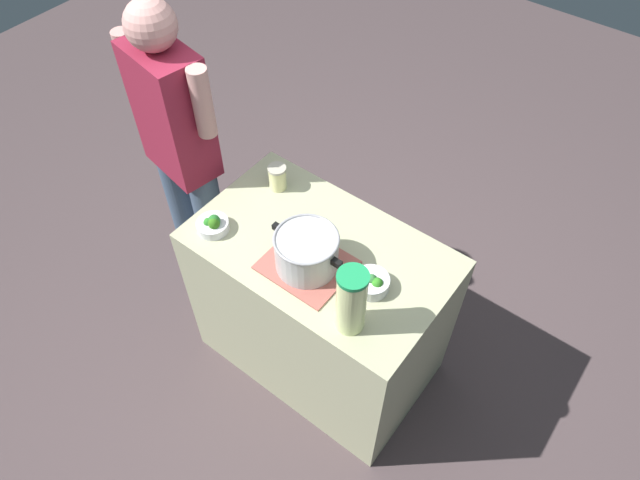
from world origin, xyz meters
TOP-DOWN VIEW (x-y plane):
  - ground_plane at (0.00, 0.00)m, footprint 8.00×8.00m
  - counter_slab at (0.00, 0.00)m, footprint 1.05×0.63m
  - dish_cloth at (-0.01, 0.10)m, footprint 0.33×0.28m
  - cooking_pot at (-0.01, 0.10)m, footprint 0.32×0.25m
  - lemonade_pitcher at (-0.29, 0.21)m, footprint 0.11×0.11m
  - mason_jar at (0.35, -0.16)m, footprint 0.08×0.08m
  - broccoli_bowl_front at (0.40, 0.19)m, footprint 0.13×0.13m
  - broccoli_bowl_center at (-0.27, 0.03)m, footprint 0.14×0.14m
  - person_cook at (0.80, -0.03)m, footprint 0.50×0.26m

SIDE VIEW (x-z plane):
  - ground_plane at x=0.00m, z-range 0.00..0.00m
  - counter_slab at x=0.00m, z-range 0.00..0.86m
  - dish_cloth at x=-0.01m, z-range 0.86..0.86m
  - broccoli_bowl_center at x=-0.27m, z-range 0.85..0.92m
  - broccoli_bowl_front at x=0.40m, z-range 0.84..0.93m
  - person_cook at x=0.80m, z-range 0.09..1.70m
  - mason_jar at x=0.35m, z-range 0.86..0.97m
  - cooking_pot at x=-0.01m, z-range 0.87..1.03m
  - lemonade_pitcher at x=-0.29m, z-range 0.86..1.15m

